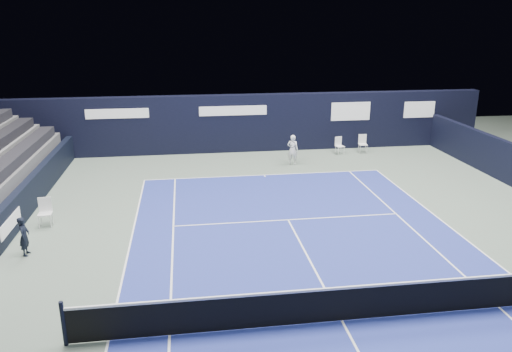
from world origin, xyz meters
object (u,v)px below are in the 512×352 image
(tennis_player, at_px, (293,150))
(folding_chair_back_b, at_px, (363,142))
(line_judge_chair, at_px, (45,210))
(tennis_net, at_px, (343,303))
(folding_chair_back_a, at_px, (339,142))

(tennis_player, bearing_deg, folding_chair_back_b, 22.28)
(line_judge_chair, bearing_deg, tennis_player, 28.52)
(folding_chair_back_b, distance_m, tennis_net, 16.37)
(folding_chair_back_a, distance_m, folding_chair_back_b, 1.37)
(folding_chair_back_b, height_order, tennis_net, tennis_net)
(folding_chair_back_a, height_order, tennis_net, tennis_net)
(folding_chair_back_b, relative_size, tennis_net, 0.08)
(folding_chair_back_a, relative_size, tennis_player, 0.62)
(line_judge_chair, bearing_deg, folding_chair_back_b, 25.87)
(tennis_net, bearing_deg, folding_chair_back_a, 73.18)
(folding_chair_back_a, bearing_deg, tennis_player, -164.59)
(folding_chair_back_a, relative_size, folding_chair_back_b, 0.94)
(folding_chair_back_a, distance_m, line_judge_chair, 15.40)
(line_judge_chair, relative_size, tennis_player, 0.68)
(tennis_net, relative_size, tennis_player, 8.58)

